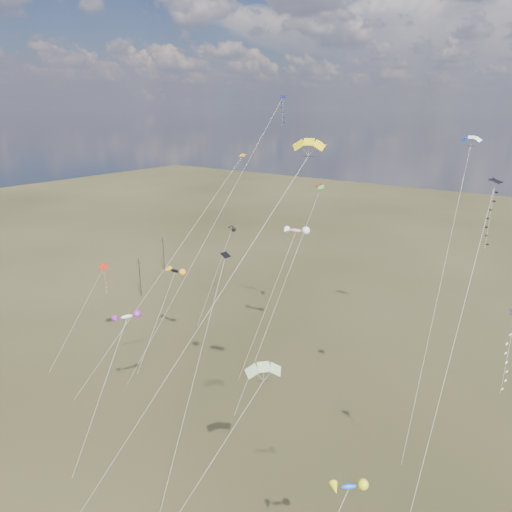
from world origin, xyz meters
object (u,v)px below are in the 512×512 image
Objects in this scene: utility_pole_far at (164,254)px; diamond_black_high at (485,234)px; utility_pole_near at (140,277)px; parafoil_yellow at (307,145)px; novelty_black_orange at (175,271)px.

utility_pole_far is 81.21m from diamond_black_high.
utility_pole_near and utility_pole_far have the same top height.
parafoil_yellow reaches higher than diamond_black_high.
diamond_black_high reaches higher than utility_pole_far.
diamond_black_high is (72.30, -29.21, 22.69)m from utility_pole_far.
diamond_black_high is at bearing -5.40° from novelty_black_orange.
parafoil_yellow is at bearing -141.12° from diamond_black_high.
utility_pole_near is 1.00× the size of utility_pole_far.
novelty_black_orange is (30.17, -25.23, 9.31)m from utility_pole_far.
diamond_black_high is 17.15m from parafoil_yellow.
utility_pole_near is 69.86m from diamond_black_high.
novelty_black_orange reaches higher than utility_pole_far.
diamond_black_high is 2.24× the size of novelty_black_orange.
parafoil_yellow is (-12.04, -9.70, 7.42)m from diamond_black_high.
utility_pole_far is at bearing 119.74° from utility_pole_near.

